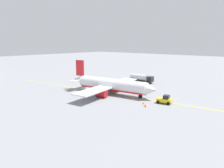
% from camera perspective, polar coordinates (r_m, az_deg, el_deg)
% --- Properties ---
extents(ground_plane, '(400.00, 400.00, 0.00)m').
position_cam_1_polar(ground_plane, '(62.39, 0.00, -2.70)').
color(ground_plane, gray).
extents(airplane, '(29.69, 28.54, 9.62)m').
position_cam_1_polar(airplane, '(62.05, -0.38, -0.29)').
color(airplane, white).
rests_on(airplane, ground).
extents(fuel_tanker, '(10.21, 3.46, 3.15)m').
position_cam_1_polar(fuel_tanker, '(80.44, 8.10, 1.68)').
color(fuel_tanker, '#2D2D33').
rests_on(fuel_tanker, ground).
extents(pushback_tug, '(3.89, 2.86, 2.20)m').
position_cam_1_polar(pushback_tug, '(54.06, 14.46, -4.22)').
color(pushback_tug, yellow).
rests_on(pushback_tug, ground).
extents(refueling_worker, '(0.48, 0.60, 1.71)m').
position_cam_1_polar(refueling_worker, '(76.39, 5.39, 0.53)').
color(refueling_worker, navy).
rests_on(refueling_worker, ground).
extents(safety_cone_nose, '(0.50, 0.50, 0.55)m').
position_cam_1_polar(safety_cone_nose, '(52.56, 8.68, -5.26)').
color(safety_cone_nose, '#F2590F').
rests_on(safety_cone_nose, ground).
extents(safety_cone_wingtip, '(0.63, 0.63, 0.70)m').
position_cam_1_polar(safety_cone_wingtip, '(50.56, 9.25, -5.87)').
color(safety_cone_wingtip, '#F2590F').
rests_on(safety_cone_wingtip, ground).
extents(taxi_line_marking, '(82.70, 12.46, 0.01)m').
position_cam_1_polar(taxi_line_marking, '(62.38, 0.00, -2.70)').
color(taxi_line_marking, yellow).
rests_on(taxi_line_marking, ground).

